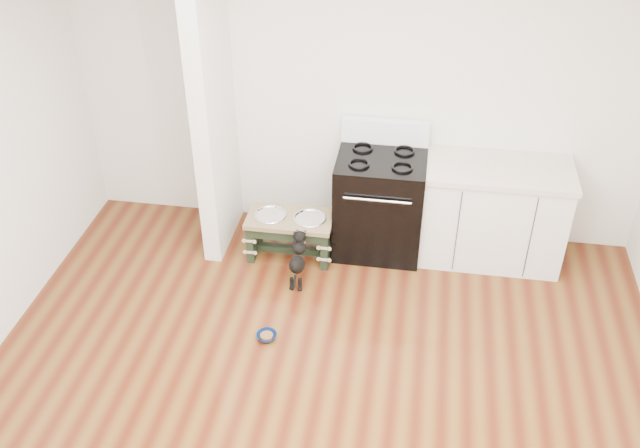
{
  "coord_description": "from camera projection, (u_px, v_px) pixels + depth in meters",
  "views": [
    {
      "loc": [
        0.56,
        -3.11,
        3.91
      ],
      "look_at": [
        -0.19,
        1.56,
        0.6
      ],
      "focal_mm": 40.0,
      "sensor_mm": 36.0,
      "label": 1
    }
  ],
  "objects": [
    {
      "name": "puppy",
      "position": [
        298.0,
        258.0,
        5.98
      ],
      "size": [
        0.13,
        0.39,
        0.46
      ],
      "color": "black",
      "rests_on": "ground"
    },
    {
      "name": "room_shell",
      "position": [
        308.0,
        236.0,
        3.9
      ],
      "size": [
        5.0,
        5.0,
        5.0
      ],
      "color": "silver",
      "rests_on": "ground"
    },
    {
      "name": "partition_wall",
      "position": [
        213.0,
        103.0,
        5.9
      ],
      "size": [
        0.15,
        0.8,
        2.7
      ],
      "primitive_type": "cube",
      "color": "silver",
      "rests_on": "ground"
    },
    {
      "name": "dog_feeder",
      "position": [
        290.0,
        229.0,
        6.25
      ],
      "size": [
        0.75,
        0.4,
        0.43
      ],
      "color": "black",
      "rests_on": "ground"
    },
    {
      "name": "floor_bowl",
      "position": [
        267.0,
        336.0,
        5.53
      ],
      "size": [
        0.18,
        0.18,
        0.05
      ],
      "rotation": [
        0.0,
        0.0,
        0.13
      ],
      "color": "#0B1F4E",
      "rests_on": "ground"
    },
    {
      "name": "cabinet_run",
      "position": [
        492.0,
        213.0,
        6.17
      ],
      "size": [
        1.24,
        0.64,
        0.91
      ],
      "color": "silver",
      "rests_on": "ground"
    },
    {
      "name": "ground",
      "position": [
        311.0,
        430.0,
        4.82
      ],
      "size": [
        5.0,
        5.0,
        0.0
      ],
      "primitive_type": "plane",
      "color": "#4A1B0D",
      "rests_on": "ground"
    },
    {
      "name": "oven_range",
      "position": [
        380.0,
        202.0,
        6.26
      ],
      "size": [
        0.76,
        0.69,
        1.14
      ],
      "color": "black",
      "rests_on": "ground"
    }
  ]
}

